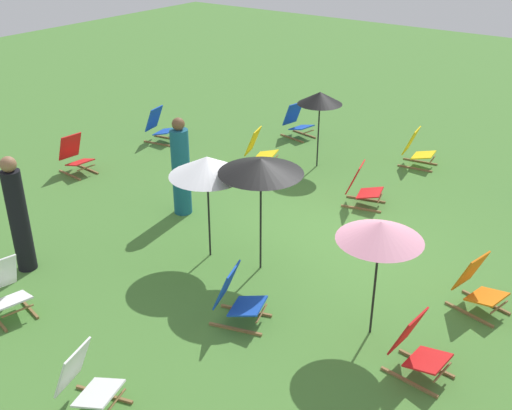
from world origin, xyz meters
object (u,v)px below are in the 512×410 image
Objects in this scene: person_1 at (18,217)px; deckchair_8 at (417,348)px; deckchair_6 at (160,126)px; umbrella_3 at (380,231)px; deckchair_5 at (237,298)px; deckchair_1 at (6,290)px; deckchair_10 at (362,187)px; deckchair_3 at (417,150)px; deckchair_7 at (297,122)px; deckchair_4 at (86,383)px; deckchair_11 at (75,156)px; umbrella_2 at (320,98)px; person_0 at (181,169)px; umbrella_1 at (261,166)px; umbrella_0 at (207,166)px; deckchair_2 at (259,150)px; deckchair_0 at (478,286)px.

deckchair_8 is at bearing -164.07° from person_1.
deckchair_6 is 0.49× the size of umbrella_3.
person_1 reaches higher than deckchair_5.
deckchair_1 is 0.98× the size of deckchair_5.
umbrella_3 is (-3.66, -7.40, 1.18)m from deckchair_6.
deckchair_10 is (5.97, -2.44, 0.00)m from deckchair_1.
deckchair_7 is (0.03, 3.10, 0.00)m from deckchair_3.
deckchair_4 is 3.90m from deckchair_8.
deckchair_11 is (2.08, 5.91, 0.00)m from deckchair_5.
deckchair_3 is 1.00× the size of deckchair_11.
deckchair_3 and deckchair_10 have the same top height.
deckchair_8 is at bearing -164.80° from deckchair_3.
deckchair_5 is at bearing -160.22° from umbrella_2.
deckchair_3 is 0.45× the size of person_0.
deckchair_6 is at bearing 58.59° from umbrella_1.
umbrella_0 is at bearing 145.20° from deckchair_10.
umbrella_1 is at bearing -141.86° from deckchair_7.
deckchair_2 is 4.39m from umbrella_1.
deckchair_8 is 4.05m from umbrella_0.
deckchair_0 is 0.49× the size of umbrella_0.
deckchair_7 is at bearing -24.32° from deckchair_11.
umbrella_1 is 1.01× the size of person_0.
umbrella_2 is (7.11, -0.79, 1.16)m from deckchair_1.
deckchair_5 is (2.29, -0.37, 0.00)m from deckchair_4.
deckchair_2 is at bearing -159.74° from deckchair_7.
deckchair_0 is 4.30m from umbrella_0.
deckchair_3 is at bearing -79.55° from deckchair_7.
person_1 is at bearing 157.93° from deckchair_2.
umbrella_0 is 0.94× the size of person_0.
deckchair_11 is 0.50× the size of umbrella_2.
deckchair_5 is 2.44m from deckchair_8.
umbrella_1 is (-0.79, -5.39, 1.37)m from deckchair_11.
deckchair_6 is at bearing 63.67° from umbrella_3.
umbrella_2 reaches higher than deckchair_7.
umbrella_0 is at bearing 100.36° from umbrella_1.
deckchair_8 is 0.50× the size of umbrella_2.
deckchair_1 is at bearing 105.32° from deckchair_5.
person_1 is at bearing -122.78° from person_0.
deckchair_0 is 0.46× the size of person_0.
deckchair_2 is 0.52× the size of umbrella_2.
person_1 is at bearing 165.96° from umbrella_2.
umbrella_1 reaches higher than person_0.
person_1 is at bearing 133.06° from deckchair_10.
deckchair_1 is at bearing 155.37° from umbrella_0.
umbrella_2 reaches higher than deckchair_3.
deckchair_2 is at bearing 124.55° from umbrella_2.
deckchair_2 is 1.01× the size of deckchair_10.
umbrella_2 is at bearing -72.09° from deckchair_2.
person_1 is (-0.87, 3.50, 0.54)m from deckchair_5.
umbrella_1 is (-5.42, -2.78, 1.37)m from deckchair_7.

